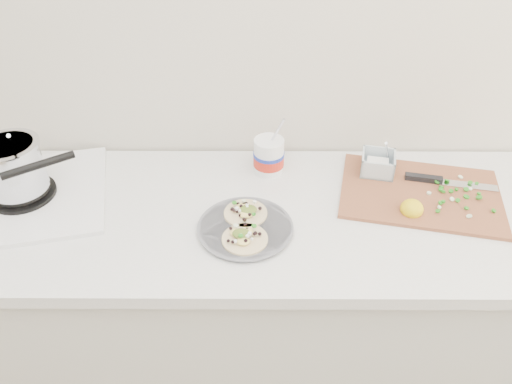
{
  "coord_description": "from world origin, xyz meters",
  "views": [
    {
      "loc": [
        0.01,
        0.28,
        1.85
      ],
      "look_at": [
        0.0,
        1.43,
        0.96
      ],
      "focal_mm": 35.0,
      "sensor_mm": 36.0,
      "label": 1
    }
  ],
  "objects_px": {
    "cutboard": "(418,187)",
    "tub": "(270,154)",
    "taco_plate": "(245,226)",
    "stove": "(18,178)"
  },
  "relations": [
    {
      "from": "taco_plate",
      "to": "cutboard",
      "type": "xyz_separation_m",
      "value": [
        0.53,
        0.18,
        0.0
      ]
    },
    {
      "from": "tub",
      "to": "stove",
      "type": "bearing_deg",
      "value": -168.69
    },
    {
      "from": "stove",
      "to": "taco_plate",
      "type": "xyz_separation_m",
      "value": [
        0.68,
        -0.14,
        -0.06
      ]
    },
    {
      "from": "taco_plate",
      "to": "tub",
      "type": "distance_m",
      "value": 0.3
    },
    {
      "from": "cutboard",
      "to": "tub",
      "type": "bearing_deg",
      "value": 178.22
    },
    {
      "from": "stove",
      "to": "cutboard",
      "type": "height_order",
      "value": "stove"
    },
    {
      "from": "cutboard",
      "to": "taco_plate",
      "type": "bearing_deg",
      "value": -149.35
    },
    {
      "from": "stove",
      "to": "taco_plate",
      "type": "relative_size",
      "value": 2.09
    },
    {
      "from": "stove",
      "to": "taco_plate",
      "type": "height_order",
      "value": "stove"
    },
    {
      "from": "stove",
      "to": "tub",
      "type": "height_order",
      "value": "stove"
    }
  ]
}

